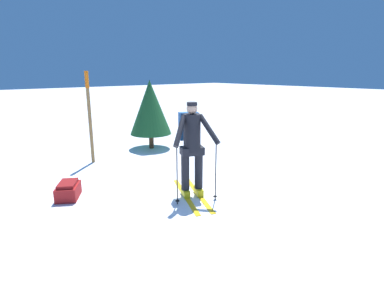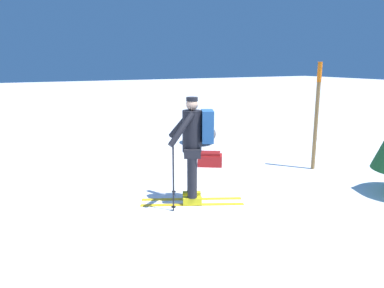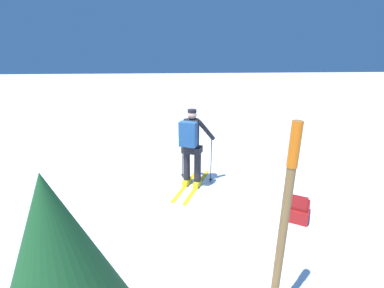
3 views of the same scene
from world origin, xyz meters
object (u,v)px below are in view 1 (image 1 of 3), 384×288
Objects in this scene: pine_tree at (150,107)px; skier at (192,143)px; dropped_backpack at (68,190)px; trail_marker at (89,111)px.

skier is at bearing 68.42° from pine_tree.
dropped_backpack is 3.93m from pine_tree.
skier is 0.76× the size of trail_marker.
pine_tree is (-1.36, -3.43, 0.23)m from skier.
dropped_backpack is 2.49m from trail_marker.
pine_tree is at bearing -111.58° from skier.
skier is 2.70× the size of dropped_backpack.
dropped_backpack is at bearing 56.14° from trail_marker.
trail_marker reaches higher than skier.
pine_tree is (-3.14, -2.10, 1.07)m from dropped_backpack.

